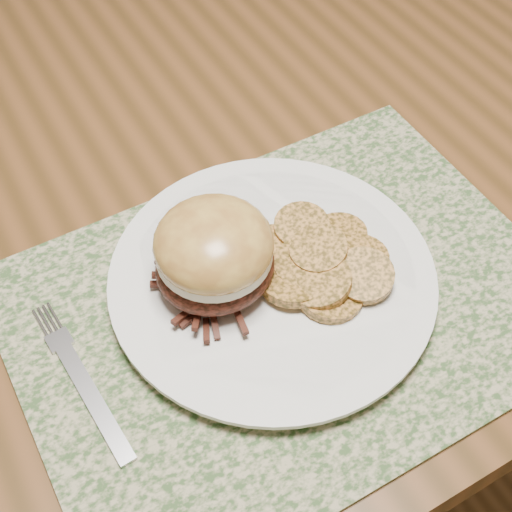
{
  "coord_description": "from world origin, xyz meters",
  "views": [
    {
      "loc": [
        -0.13,
        -0.53,
        1.25
      ],
      "look_at": [
        0.05,
        -0.22,
        0.79
      ],
      "focal_mm": 50.0,
      "sensor_mm": 36.0,
      "label": 1
    }
  ],
  "objects": [
    {
      "name": "fork",
      "position": [
        -0.12,
        -0.24,
        0.76
      ],
      "size": [
        0.03,
        0.16,
        0.0
      ],
      "rotation": [
        0.0,
        0.0,
        0.07
      ],
      "color": "silver",
      "rests_on": "placemat"
    },
    {
      "name": "dining_table",
      "position": [
        0.0,
        0.0,
        0.67
      ],
      "size": [
        1.5,
        0.9,
        0.75
      ],
      "color": "brown",
      "rests_on": "ground"
    },
    {
      "name": "pork_sandwich",
      "position": [
        0.01,
        -0.21,
        0.81
      ],
      "size": [
        0.11,
        0.11,
        0.07
      ],
      "rotation": [
        0.0,
        0.0,
        0.16
      ],
      "color": "black",
      "rests_on": "dinner_plate"
    },
    {
      "name": "dinner_plate",
      "position": [
        0.06,
        -0.23,
        0.76
      ],
      "size": [
        0.26,
        0.26,
        0.02
      ],
      "primitive_type": "cylinder",
      "color": "white",
      "rests_on": "placemat"
    },
    {
      "name": "ground",
      "position": [
        0.0,
        0.0,
        0.0
      ],
      "size": [
        3.5,
        3.5,
        0.0
      ],
      "primitive_type": "plane",
      "color": "#55381D",
      "rests_on": "ground"
    },
    {
      "name": "roasted_potatoes",
      "position": [
        0.09,
        -0.25,
        0.78
      ],
      "size": [
        0.13,
        0.13,
        0.03
      ],
      "color": "#B97936",
      "rests_on": "dinner_plate"
    },
    {
      "name": "placemat",
      "position": [
        0.06,
        -0.26,
        0.75
      ],
      "size": [
        0.45,
        0.33,
        0.0
      ],
      "primitive_type": "cube",
      "color": "#37522A",
      "rests_on": "dining_table"
    }
  ]
}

